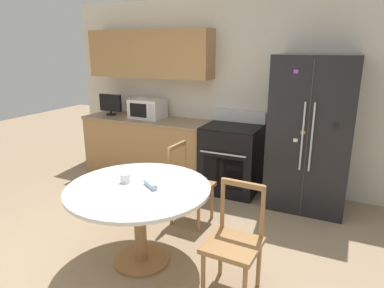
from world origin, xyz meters
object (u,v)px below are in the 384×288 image
(counter_bottle, at_px, (130,108))
(dining_chair_right, at_px, (234,243))
(microwave, at_px, (148,109))
(countertop_tv, at_px, (111,104))
(dining_chair_far, at_px, (190,185))
(refrigerator, at_px, (311,134))
(candle_glass, at_px, (125,179))
(oven_range, at_px, (231,158))

(counter_bottle, height_order, dining_chair_right, counter_bottle)
(microwave, height_order, dining_chair_right, microwave)
(countertop_tv, relative_size, dining_chair_far, 0.43)
(refrigerator, relative_size, dining_chair_far, 2.06)
(countertop_tv, height_order, candle_glass, countertop_tv)
(refrigerator, height_order, microwave, refrigerator)
(dining_chair_far, bearing_deg, dining_chair_right, 45.38)
(refrigerator, height_order, dining_chair_right, refrigerator)
(refrigerator, distance_m, dining_chair_far, 1.60)
(counter_bottle, bearing_deg, countertop_tv, -166.07)
(dining_chair_far, bearing_deg, counter_bottle, -122.76)
(oven_range, height_order, dining_chair_right, oven_range)
(dining_chair_far, bearing_deg, candle_glass, -12.39)
(counter_bottle, distance_m, candle_glass, 2.42)
(refrigerator, xyz_separation_m, countertop_tv, (-3.03, 0.05, 0.15))
(microwave, bearing_deg, dining_chair_right, -44.06)
(microwave, height_order, counter_bottle, counter_bottle)
(refrigerator, height_order, oven_range, refrigerator)
(microwave, xyz_separation_m, counter_bottle, (-0.35, 0.03, -0.02))
(dining_chair_right, height_order, candle_glass, dining_chair_right)
(candle_glass, bearing_deg, microwave, 117.09)
(microwave, bearing_deg, dining_chair_far, -41.62)
(candle_glass, bearing_deg, counter_bottle, 124.17)
(oven_range, height_order, microwave, microwave)
(counter_bottle, relative_size, dining_chair_far, 0.34)
(countertop_tv, bearing_deg, microwave, 3.77)
(counter_bottle, bearing_deg, oven_range, -3.13)
(oven_range, relative_size, countertop_tv, 2.76)
(refrigerator, distance_m, dining_chair_right, 1.99)
(counter_bottle, distance_m, dining_chair_far, 2.03)
(countertop_tv, bearing_deg, dining_chair_far, -29.11)
(refrigerator, bearing_deg, dining_chair_right, -99.24)
(refrigerator, height_order, candle_glass, refrigerator)
(countertop_tv, distance_m, dining_chair_far, 2.26)
(refrigerator, bearing_deg, candle_glass, -126.34)
(oven_range, relative_size, dining_chair_far, 1.20)
(countertop_tv, relative_size, counter_bottle, 1.26)
(dining_chair_right, relative_size, candle_glass, 9.82)
(refrigerator, distance_m, candle_glass, 2.32)
(oven_range, relative_size, candle_glass, 11.75)
(countertop_tv, xyz_separation_m, dining_chair_far, (1.89, -1.05, -0.64))
(countertop_tv, distance_m, candle_glass, 2.55)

